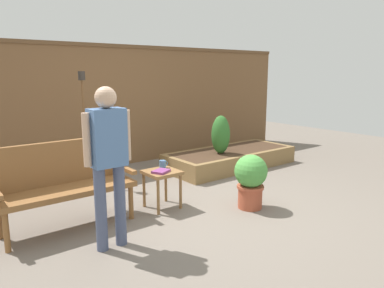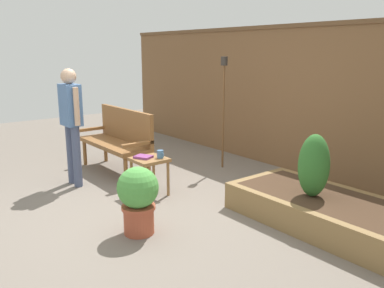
{
  "view_description": "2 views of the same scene",
  "coord_description": "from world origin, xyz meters",
  "px_view_note": "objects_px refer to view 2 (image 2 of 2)",
  "views": [
    {
      "loc": [
        -2.74,
        -3.39,
        1.69
      ],
      "look_at": [
        0.33,
        0.56,
        0.69
      ],
      "focal_mm": 34.15,
      "sensor_mm": 36.0,
      "label": 1
    },
    {
      "loc": [
        3.79,
        -2.3,
        1.79
      ],
      "look_at": [
        -0.0,
        0.69,
        0.67
      ],
      "focal_mm": 37.86,
      "sensor_mm": 36.0,
      "label": 2
    }
  ],
  "objects_px": {
    "potted_boxwood": "(138,197)",
    "tiki_torch": "(224,93)",
    "shrub_near_bench": "(314,166)",
    "book_on_table": "(143,157)",
    "person_by_bench": "(71,117)",
    "side_table": "(149,164)",
    "cup_on_table": "(160,154)",
    "garden_bench": "(119,136)"
  },
  "relations": [
    {
      "from": "potted_boxwood",
      "to": "tiki_torch",
      "type": "relative_size",
      "value": 0.4
    },
    {
      "from": "shrub_near_bench",
      "to": "book_on_table",
      "type": "bearing_deg",
      "value": -153.03
    },
    {
      "from": "shrub_near_bench",
      "to": "potted_boxwood",
      "type": "bearing_deg",
      "value": -120.22
    },
    {
      "from": "book_on_table",
      "to": "potted_boxwood",
      "type": "height_order",
      "value": "potted_boxwood"
    },
    {
      "from": "book_on_table",
      "to": "person_by_bench",
      "type": "relative_size",
      "value": 0.13
    },
    {
      "from": "book_on_table",
      "to": "side_table",
      "type": "bearing_deg",
      "value": 24.53
    },
    {
      "from": "side_table",
      "to": "cup_on_table",
      "type": "height_order",
      "value": "cup_on_table"
    },
    {
      "from": "side_table",
      "to": "shrub_near_bench",
      "type": "distance_m",
      "value": 1.99
    },
    {
      "from": "garden_bench",
      "to": "shrub_near_bench",
      "type": "xyz_separation_m",
      "value": [
        2.92,
        0.67,
        0.08
      ]
    },
    {
      "from": "cup_on_table",
      "to": "book_on_table",
      "type": "height_order",
      "value": "cup_on_table"
    },
    {
      "from": "tiki_torch",
      "to": "side_table",
      "type": "bearing_deg",
      "value": -77.35
    },
    {
      "from": "person_by_bench",
      "to": "cup_on_table",
      "type": "bearing_deg",
      "value": 33.15
    },
    {
      "from": "shrub_near_bench",
      "to": "person_by_bench",
      "type": "height_order",
      "value": "person_by_bench"
    },
    {
      "from": "side_table",
      "to": "book_on_table",
      "type": "xyz_separation_m",
      "value": [
        -0.05,
        -0.06,
        0.1
      ]
    },
    {
      "from": "side_table",
      "to": "cup_on_table",
      "type": "relative_size",
      "value": 3.95
    },
    {
      "from": "tiki_torch",
      "to": "shrub_near_bench",
      "type": "bearing_deg",
      "value": -17.85
    },
    {
      "from": "tiki_torch",
      "to": "potted_boxwood",
      "type": "bearing_deg",
      "value": -61.44
    },
    {
      "from": "tiki_torch",
      "to": "person_by_bench",
      "type": "height_order",
      "value": "tiki_torch"
    },
    {
      "from": "side_table",
      "to": "tiki_torch",
      "type": "xyz_separation_m",
      "value": [
        -0.35,
        1.56,
        0.77
      ]
    },
    {
      "from": "garden_bench",
      "to": "cup_on_table",
      "type": "distance_m",
      "value": 1.23
    },
    {
      "from": "side_table",
      "to": "person_by_bench",
      "type": "height_order",
      "value": "person_by_bench"
    },
    {
      "from": "side_table",
      "to": "potted_boxwood",
      "type": "bearing_deg",
      "value": -38.15
    },
    {
      "from": "shrub_near_bench",
      "to": "tiki_torch",
      "type": "height_order",
      "value": "tiki_torch"
    },
    {
      "from": "tiki_torch",
      "to": "person_by_bench",
      "type": "distance_m",
      "value": 2.24
    },
    {
      "from": "book_on_table",
      "to": "tiki_torch",
      "type": "relative_size",
      "value": 0.12
    },
    {
      "from": "book_on_table",
      "to": "potted_boxwood",
      "type": "distance_m",
      "value": 1.12
    },
    {
      "from": "side_table",
      "to": "shrub_near_bench",
      "type": "relative_size",
      "value": 0.73
    },
    {
      "from": "tiki_torch",
      "to": "garden_bench",
      "type": "bearing_deg",
      "value": -120.34
    },
    {
      "from": "cup_on_table",
      "to": "book_on_table",
      "type": "xyz_separation_m",
      "value": [
        -0.13,
        -0.16,
        -0.04
      ]
    },
    {
      "from": "potted_boxwood",
      "to": "tiki_torch",
      "type": "bearing_deg",
      "value": 118.56
    },
    {
      "from": "garden_bench",
      "to": "potted_boxwood",
      "type": "height_order",
      "value": "garden_bench"
    },
    {
      "from": "side_table",
      "to": "book_on_table",
      "type": "bearing_deg",
      "value": -130.84
    },
    {
      "from": "potted_boxwood",
      "to": "person_by_bench",
      "type": "distance_m",
      "value": 1.92
    },
    {
      "from": "potted_boxwood",
      "to": "garden_bench",
      "type": "bearing_deg",
      "value": 156.24
    },
    {
      "from": "person_by_bench",
      "to": "potted_boxwood",
      "type": "bearing_deg",
      "value": -3.14
    },
    {
      "from": "garden_bench",
      "to": "person_by_bench",
      "type": "height_order",
      "value": "person_by_bench"
    },
    {
      "from": "cup_on_table",
      "to": "potted_boxwood",
      "type": "bearing_deg",
      "value": -45.3
    },
    {
      "from": "cup_on_table",
      "to": "tiki_torch",
      "type": "distance_m",
      "value": 1.64
    },
    {
      "from": "tiki_torch",
      "to": "book_on_table",
      "type": "bearing_deg",
      "value": -79.41
    },
    {
      "from": "side_table",
      "to": "shrub_near_bench",
      "type": "height_order",
      "value": "shrub_near_bench"
    },
    {
      "from": "potted_boxwood",
      "to": "shrub_near_bench",
      "type": "distance_m",
      "value": 1.82
    },
    {
      "from": "garden_bench",
      "to": "shrub_near_bench",
      "type": "relative_size",
      "value": 2.18
    }
  ]
}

